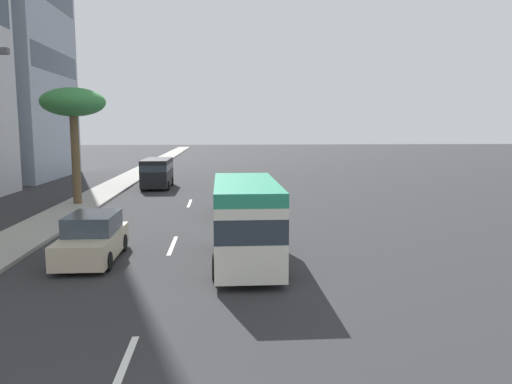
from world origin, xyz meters
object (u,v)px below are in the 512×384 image
van_second (157,171)px  car_third (92,239)px  minibus_fourth (246,219)px  palm_tree (73,105)px  car_lead (233,200)px

van_second → car_third: (-21.37, -0.37, -0.53)m
van_second → minibus_fourth: minibus_fourth is taller
car_third → minibus_fourth: 5.58m
palm_tree → van_second: bearing=-23.4°
car_third → palm_tree: (12.72, 4.11, 5.27)m
van_second → palm_tree: size_ratio=0.74×
car_lead → van_second: van_second is taller
car_lead → car_third: car_lead is taller
car_lead → minibus_fourth: 9.82m
car_lead → van_second: bearing=24.4°
van_second → palm_tree: bearing=-23.4°
minibus_fourth → palm_tree: 17.14m
car_third → palm_tree: palm_tree is taller
minibus_fourth → van_second: bearing=14.8°
palm_tree → car_lead: bearing=-111.6°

